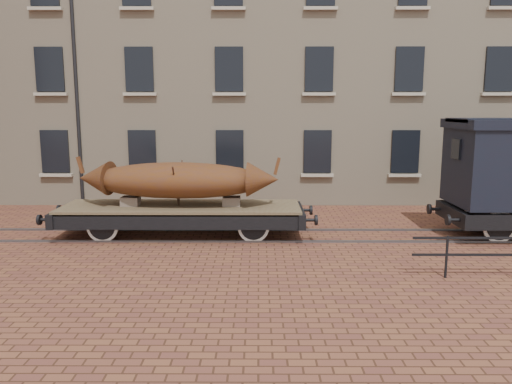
{
  "coord_description": "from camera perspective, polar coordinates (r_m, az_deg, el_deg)",
  "views": [
    {
      "loc": [
        -1.35,
        -14.93,
        3.88
      ],
      "look_at": [
        -1.43,
        0.5,
        1.3
      ],
      "focal_mm": 35.0,
      "sensor_mm": 36.0,
      "label": 1
    }
  ],
  "objects": [
    {
      "name": "ground",
      "position": [
        15.49,
        5.31,
        -5.06
      ],
      "size": [
        90.0,
        90.0,
        0.0
      ],
      "primitive_type": "plane",
      "color": "brown"
    },
    {
      "name": "iron_boat",
      "position": [
        15.28,
        -8.91,
        1.36
      ],
      "size": [
        6.21,
        1.96,
        1.5
      ],
      "color": "#572E0E",
      "rests_on": "flatcar_wagon"
    },
    {
      "name": "flatcar_wagon",
      "position": [
        15.44,
        -8.54,
        -2.24
      ],
      "size": [
        8.18,
        2.22,
        1.23
      ],
      "color": "brown",
      "rests_on": "ground"
    },
    {
      "name": "rail_track",
      "position": [
        15.48,
        5.31,
        -4.95
      ],
      "size": [
        30.0,
        1.52,
        0.06
      ],
      "color": "#59595E",
      "rests_on": "ground"
    },
    {
      "name": "warehouse_cream",
      "position": [
        25.49,
        10.55,
        16.36
      ],
      "size": [
        40.0,
        10.19,
        14.0
      ],
      "color": "beige",
      "rests_on": "ground"
    }
  ]
}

